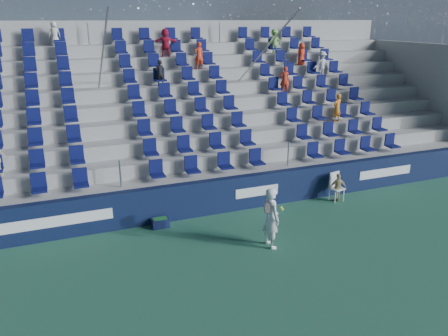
% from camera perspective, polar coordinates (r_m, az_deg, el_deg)
% --- Properties ---
extents(ground, '(70.00, 70.00, 0.00)m').
position_cam_1_polar(ground, '(12.40, 3.87, -11.53)').
color(ground, '#296147').
rests_on(ground, ground).
extents(sponsor_wall, '(24.00, 0.32, 1.20)m').
position_cam_1_polar(sponsor_wall, '(14.74, -1.21, -3.72)').
color(sponsor_wall, '#0F1939').
rests_on(sponsor_wall, ground).
extents(grandstand, '(24.00, 8.17, 6.63)m').
position_cam_1_polar(grandstand, '(18.94, -6.52, 6.17)').
color(grandstand, '#9F9F9A').
rests_on(grandstand, ground).
extents(tennis_player, '(0.69, 0.68, 1.81)m').
position_cam_1_polar(tennis_player, '(12.58, 6.18, -6.46)').
color(tennis_player, white).
rests_on(tennis_player, ground).
extents(line_judge_chair, '(0.53, 0.55, 1.04)m').
position_cam_1_polar(line_judge_chair, '(16.32, 14.35, -2.08)').
color(line_judge_chair, white).
rests_on(line_judge_chair, ground).
extents(line_judge, '(0.65, 0.38, 1.05)m').
position_cam_1_polar(line_judge, '(16.22, 14.65, -2.49)').
color(line_judge, tan).
rests_on(line_judge, ground).
extents(ball_bin, '(0.54, 0.35, 0.30)m').
position_cam_1_polar(ball_bin, '(14.08, -8.32, -7.03)').
color(ball_bin, '#10183E').
rests_on(ball_bin, ground).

